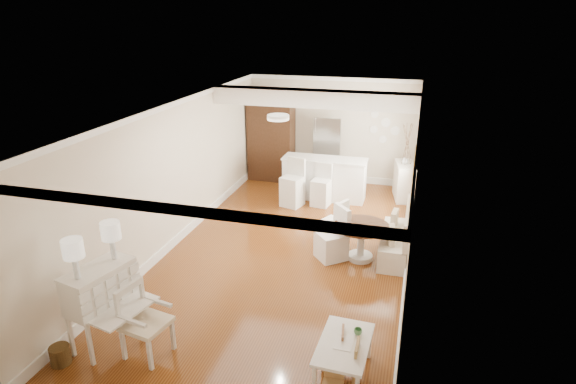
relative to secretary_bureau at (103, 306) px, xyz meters
The scene contains 20 objects.
room 4.19m from the secretary_bureau, 63.93° to the left, with size 9.00×9.04×2.82m.
secretary_bureau is the anchor object (origin of this frame).
gustavian_armchair 0.70m from the secretary_bureau, ahead, with size 0.58×0.58×1.02m, color silver.
wicker_basket 0.79m from the secretary_bureau, 122.44° to the right, with size 0.26×0.26×0.26m, color #4C3417.
kids_table 3.31m from the secretary_bureau, ahead, with size 0.62×1.03×0.51m, color silver.
kids_chair_a 3.34m from the secretary_bureau, ahead, with size 0.31×0.31×0.63m, color #A3804A.
kids_chair_b 3.16m from the secretary_bureau, ahead, with size 0.28×0.28×0.59m, color #9D6A47.
kids_chair_c 3.26m from the secretary_bureau, ahead, with size 0.25×0.25×0.52m, color tan.
banquette 5.25m from the secretary_bureau, 45.30° to the left, with size 0.52×1.60×0.98m, color silver.
dining_table 4.60m from the secretary_bureau, 47.64° to the left, with size 1.02×1.02×0.70m, color #412415.
slip_chair_near 4.16m from the secretary_bureau, 52.10° to the left, with size 0.48×0.50×1.01m, color white.
slip_chair_far 4.70m from the secretary_bureau, 58.42° to the left, with size 0.43×0.45×0.90m, color white.
breakfast_counter 6.58m from the secretary_bureau, 74.12° to the left, with size 2.05×0.65×1.03m, color white.
bar_stool_left 5.76m from the secretary_bureau, 78.33° to the left, with size 0.46×0.46×1.15m, color white.
bar_stool_right 6.11m from the secretary_bureau, 72.65° to the left, with size 0.41×0.41×1.02m, color white.
pantry_cabinet 7.43m from the secretary_bureau, 89.23° to the left, with size 1.20×0.60×2.30m, color #381E11.
fridge 7.65m from the secretary_bureau, 74.84° to the left, with size 0.75×0.65×1.80m, color silver.
sideboard 7.78m from the secretary_bureau, 61.61° to the left, with size 0.42×0.94×0.89m, color white.
pencil_cup 3.46m from the secretary_bureau, ahead, with size 0.11×0.11×0.08m, color #56935D.
branch_vase 7.81m from the secretary_bureau, 61.90° to the left, with size 0.16×0.16×0.17m, color white.
Camera 1 is at (2.23, -7.94, 4.36)m, focal length 30.00 mm.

